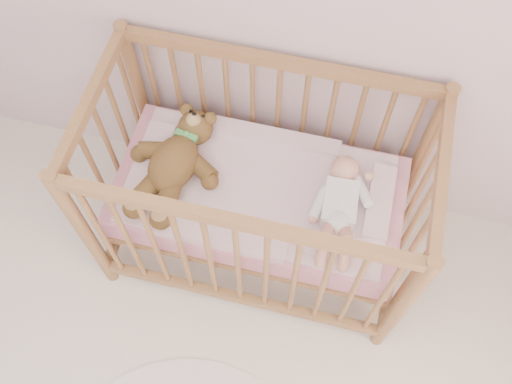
% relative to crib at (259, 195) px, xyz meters
% --- Properties ---
extents(crib, '(1.36, 0.76, 1.00)m').
position_rel_crib_xyz_m(crib, '(0.00, 0.00, 0.00)').
color(crib, '#9B6D41').
rests_on(crib, floor).
extents(mattress, '(1.22, 0.62, 0.13)m').
position_rel_crib_xyz_m(mattress, '(0.00, 0.00, -0.01)').
color(mattress, pink).
rests_on(mattress, crib).
extents(blanket, '(1.10, 0.58, 0.06)m').
position_rel_crib_xyz_m(blanket, '(0.00, 0.00, 0.06)').
color(blanket, pink).
rests_on(blanket, mattress).
extents(baby, '(0.28, 0.54, 0.13)m').
position_rel_crib_xyz_m(baby, '(0.34, -0.02, 0.14)').
color(baby, white).
rests_on(baby, blanket).
extents(teddy_bear, '(0.51, 0.66, 0.16)m').
position_rel_crib_xyz_m(teddy_bear, '(-0.36, -0.02, 0.15)').
color(teddy_bear, brown).
rests_on(teddy_bear, blanket).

